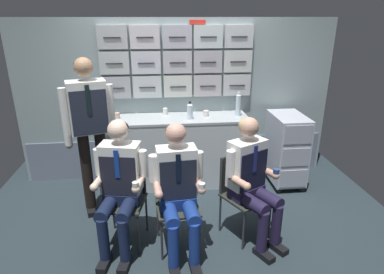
# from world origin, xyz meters

# --- Properties ---
(ground) EXTENTS (4.80, 4.80, 0.04)m
(ground) POSITION_xyz_m (0.00, 0.00, -0.02)
(ground) COLOR #232E33
(galley_bulkhead) EXTENTS (4.20, 0.14, 2.15)m
(galley_bulkhead) POSITION_xyz_m (-0.00, 1.37, 1.12)
(galley_bulkhead) COLOR #90A3A5
(galley_bulkhead) RESTS_ON ground
(galley_counter) EXTENTS (1.95, 0.53, 0.94)m
(galley_counter) POSITION_xyz_m (-0.08, 1.09, 0.47)
(galley_counter) COLOR #B5BEC3
(galley_counter) RESTS_ON ground
(service_trolley) EXTENTS (0.40, 0.65, 0.96)m
(service_trolley) POSITION_xyz_m (1.41, 0.93, 0.51)
(service_trolley) COLOR black
(service_trolley) RESTS_ON ground
(folding_chair_left) EXTENTS (0.47, 0.47, 0.85)m
(folding_chair_left) POSITION_xyz_m (-0.63, -0.00, 0.52)
(folding_chair_left) COLOR #2D2D33
(folding_chair_left) RESTS_ON ground
(crew_member_left) EXTENTS (0.52, 0.67, 1.29)m
(crew_member_left) POSITION_xyz_m (-0.66, -0.16, 0.71)
(crew_member_left) COLOR black
(crew_member_left) RESTS_ON ground
(folding_chair_center) EXTENTS (0.43, 0.44, 0.85)m
(folding_chair_center) POSITION_xyz_m (-0.13, -0.14, 0.52)
(folding_chair_center) COLOR #2D2D33
(folding_chair_center) RESTS_ON ground
(crew_member_center) EXTENTS (0.50, 0.64, 1.28)m
(crew_member_center) POSITION_xyz_m (-0.11, -0.29, 0.71)
(crew_member_center) COLOR black
(crew_member_center) RESTS_ON ground
(folding_chair_near_trolley) EXTENTS (0.54, 0.54, 0.85)m
(folding_chair_near_trolley) POSITION_xyz_m (0.54, -0.03, 0.52)
(folding_chair_near_trolley) COLOR #2D2D33
(folding_chair_near_trolley) RESTS_ON ground
(crew_member_near_trolley) EXTENTS (0.59, 0.69, 1.28)m
(crew_member_near_trolley) POSITION_xyz_m (0.61, -0.17, 0.71)
(crew_member_near_trolley) COLOR black
(crew_member_near_trolley) RESTS_ON ground
(crew_member_standing) EXTENTS (0.53, 0.35, 1.78)m
(crew_member_standing) POSITION_xyz_m (-1.01, 0.52, 1.08)
(crew_member_standing) COLOR black
(crew_member_standing) RESTS_ON ground
(water_bottle_tall) EXTENTS (0.07, 0.07, 0.31)m
(water_bottle_tall) POSITION_xyz_m (0.77, 1.10, 1.08)
(water_bottle_tall) COLOR silver
(water_bottle_tall) RESTS_ON galley_counter
(water_bottle_blue_cap) EXTENTS (0.06, 0.06, 0.28)m
(water_bottle_blue_cap) POSITION_xyz_m (-0.88, 0.92, 1.07)
(water_bottle_blue_cap) COLOR silver
(water_bottle_blue_cap) RESTS_ON galley_counter
(water_bottle_short) EXTENTS (0.07, 0.07, 0.22)m
(water_bottle_short) POSITION_xyz_m (0.13, 1.02, 1.04)
(water_bottle_short) COLOR silver
(water_bottle_short) RESTS_ON galley_counter
(espresso_cup_small) EXTENTS (0.07, 0.07, 0.07)m
(espresso_cup_small) POSITION_xyz_m (0.35, 1.12, 0.97)
(espresso_cup_small) COLOR beige
(espresso_cup_small) RESTS_ON galley_counter
(paper_cup_blue) EXTENTS (0.07, 0.07, 0.07)m
(paper_cup_blue) POSITION_xyz_m (-0.79, 1.14, 0.97)
(paper_cup_blue) COLOR tan
(paper_cup_blue) RESTS_ON galley_counter
(paper_cup_tan) EXTENTS (0.06, 0.06, 0.09)m
(paper_cup_tan) POSITION_xyz_m (-0.18, 1.24, 0.98)
(paper_cup_tan) COLOR white
(paper_cup_tan) RESTS_ON galley_counter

